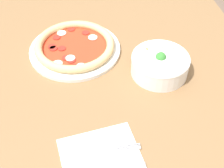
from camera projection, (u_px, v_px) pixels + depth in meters
dining_table at (105, 89)px, 1.04m from camera, size 1.29×0.99×0.73m
pizza at (75, 47)px, 1.03m from camera, size 0.30×0.30×0.04m
bowl at (160, 63)px, 0.94m from camera, size 0.18×0.18×0.08m
napkin at (103, 162)px, 0.74m from camera, size 0.21×0.21×0.00m
fork at (100, 151)px, 0.76m from camera, size 0.02×0.20×0.00m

